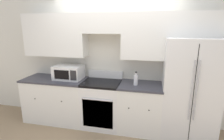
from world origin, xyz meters
TOP-DOWN VIEW (x-y plane):
  - ground_plane at (0.00, 0.00)m, footprint 12.00×12.00m
  - wall_back at (0.01, 0.58)m, footprint 8.00×0.39m
  - lower_cabinets_left at (-1.20, 0.31)m, footprint 1.30×0.64m
  - lower_cabinets_right at (0.54, 0.31)m, footprint 0.79×0.64m
  - oven_range at (-0.20, 0.31)m, footprint 0.73×0.65m
  - refrigerator at (1.39, 0.36)m, footprint 0.91×0.75m
  - microwave at (-0.92, 0.37)m, footprint 0.56×0.41m
  - bottle at (0.45, 0.27)m, footprint 0.08×0.08m

SIDE VIEW (x-z plane):
  - ground_plane at x=0.00m, z-range 0.00..0.00m
  - lower_cabinets_left at x=-1.20m, z-range 0.00..0.92m
  - lower_cabinets_right at x=0.54m, z-range 0.00..0.92m
  - oven_range at x=-0.20m, z-range -0.07..1.00m
  - refrigerator at x=1.39m, z-range 0.00..1.78m
  - bottle at x=0.45m, z-range 0.89..1.14m
  - microwave at x=-0.92m, z-range 0.91..1.19m
  - wall_back at x=0.01m, z-range 0.21..2.81m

